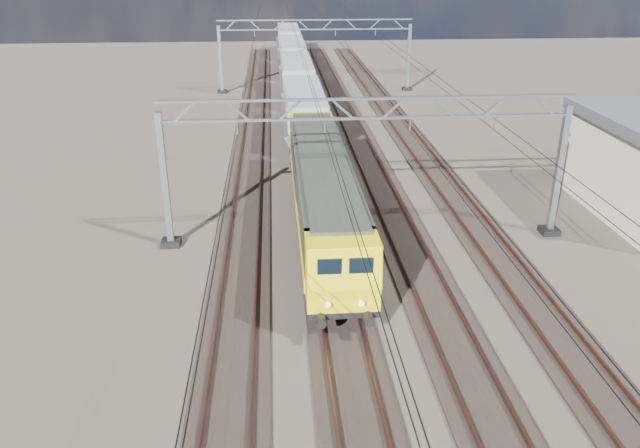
{
  "coord_description": "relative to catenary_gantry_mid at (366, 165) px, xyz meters",
  "views": [
    {
      "loc": [
        -4.29,
        -23.98,
        13.17
      ],
      "look_at": [
        -2.46,
        0.58,
        2.4
      ],
      "focal_mm": 35.0,
      "sensor_mm": 36.0,
      "label": 1
    }
  ],
  "objects": [
    {
      "name": "overhead_wires",
      "position": [
        -0.0,
        4.0,
        1.84
      ],
      "size": [
        12.03,
        140.0,
        0.53
      ],
      "color": "black",
      "rests_on": "ground"
    },
    {
      "name": "catenary_gantry_mid",
      "position": [
        0.0,
        0.0,
        0.0
      ],
      "size": [
        19.9,
        0.9,
        7.11
      ],
      "color": "#8E929B",
      "rests_on": "ground"
    },
    {
      "name": "catenary_gantry_far",
      "position": [
        0.0,
        36.0,
        0.0
      ],
      "size": [
        19.9,
        0.9,
        7.11
      ],
      "color": "#8E929B",
      "rests_on": "ground"
    },
    {
      "name": "track_outer_west",
      "position": [
        -6.0,
        -4.0,
        -3.83
      ],
      "size": [
        2.6,
        140.0,
        0.3
      ],
      "color": "black",
      "rests_on": "ground"
    },
    {
      "name": "track_inner_east",
      "position": [
        2.0,
        -4.0,
        -3.83
      ],
      "size": [
        2.6,
        140.0,
        0.3
      ],
      "color": "black",
      "rests_on": "ground"
    },
    {
      "name": "locomotive",
      "position": [
        -2.0,
        1.14,
        -1.58
      ],
      "size": [
        2.76,
        21.1,
        3.62
      ],
      "color": "black",
      "rests_on": "ground"
    },
    {
      "name": "hopper_wagon_third",
      "position": [
        -2.0,
        47.24,
        -1.67
      ],
      "size": [
        3.38,
        13.0,
        3.25
      ],
      "color": "black",
      "rests_on": "ground"
    },
    {
      "name": "track_loco",
      "position": [
        -2.0,
        -4.0,
        -3.83
      ],
      "size": [
        2.6,
        140.0,
        0.3
      ],
      "color": "black",
      "rests_on": "ground"
    },
    {
      "name": "track_outer_east",
      "position": [
        6.0,
        -4.0,
        -3.83
      ],
      "size": [
        2.6,
        140.0,
        0.3
      ],
      "color": "black",
      "rests_on": "ground"
    },
    {
      "name": "hopper_wagon_mid",
      "position": [
        -2.0,
        33.04,
        -1.67
      ],
      "size": [
        3.38,
        13.0,
        3.25
      ],
      "color": "black",
      "rests_on": "ground"
    },
    {
      "name": "hopper_wagon_lead",
      "position": [
        -2.0,
        18.84,
        -1.67
      ],
      "size": [
        3.38,
        13.0,
        3.25
      ],
      "color": "black",
      "rests_on": "ground"
    },
    {
      "name": "ground",
      "position": [
        -0.0,
        -4.0,
        -3.91
      ],
      "size": [
        160.0,
        160.0,
        0.0
      ],
      "primitive_type": "plane",
      "color": "black",
      "rests_on": "ground"
    },
    {
      "name": "hopper_wagon_fourth",
      "position": [
        -2.0,
        61.44,
        -1.67
      ],
      "size": [
        3.38,
        13.0,
        3.25
      ],
      "color": "black",
      "rests_on": "ground"
    }
  ]
}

